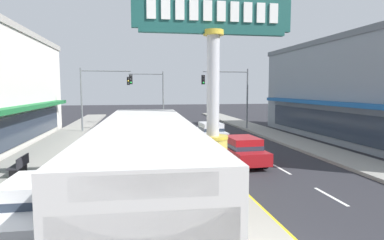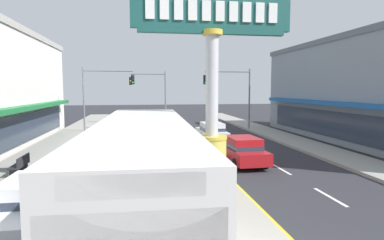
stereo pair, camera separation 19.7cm
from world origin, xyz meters
name	(u,v)px [view 1 (the left image)]	position (x,y,z in m)	size (l,w,h in m)	color
median_strip	(177,143)	(0.00, 18.00, 0.07)	(2.24, 52.00, 0.14)	gray
sidewalk_left	(43,151)	(-9.13, 16.00, 0.09)	(2.83, 60.00, 0.18)	gray
sidewalk_right	(300,143)	(9.13, 16.00, 0.09)	(2.83, 60.00, 0.18)	gray
lane_markings	(179,147)	(0.00, 16.65, 0.00)	(8.98, 52.00, 0.01)	silver
district_sign	(213,90)	(0.00, 6.18, 4.16)	(6.33, 1.24, 7.90)	gold
storefront_right	(374,90)	(15.70, 16.58, 4.12)	(9.06, 23.56, 8.25)	gray
traffic_light_left_side	(100,88)	(-6.35, 25.48, 4.25)	(4.86, 0.46, 6.20)	slate
traffic_light_right_side	(231,88)	(6.35, 25.02, 4.25)	(4.86, 0.46, 6.20)	slate
traffic_light_median_far	(150,89)	(-1.40, 31.34, 4.19)	(4.20, 0.46, 6.20)	slate
sedan_near_right_lane	(211,132)	(2.77, 18.49, 0.79)	(1.95, 4.36, 1.53)	silver
sedan_far_right_lane	(142,154)	(-2.77, 10.45, 0.79)	(1.84, 4.30, 1.53)	maroon
suv_near_left_lane	(140,125)	(-2.77, 22.37, 0.98)	(1.99, 4.61, 1.90)	#14562D
sedan_mid_left_lane	(34,204)	(-6.07, 3.54, 0.79)	(1.87, 4.32, 1.53)	white
bus_far_left_oncoming	(146,169)	(-2.77, 2.88, 1.87)	(2.85, 11.27, 3.26)	silver
sedan_kerb_right	(242,150)	(2.77, 10.71, 0.79)	(1.97, 4.37, 1.53)	maroon
street_bench	(20,165)	(-8.45, 9.59, 0.65)	(0.48, 1.60, 0.88)	#232328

